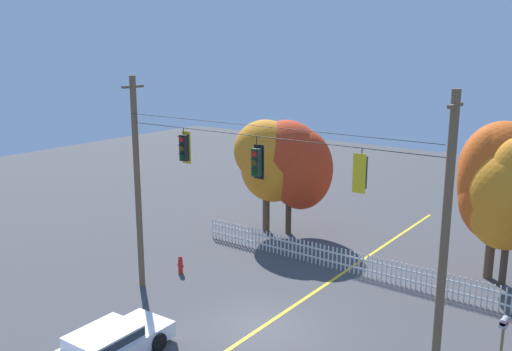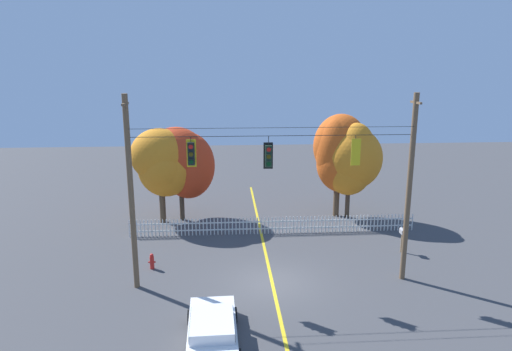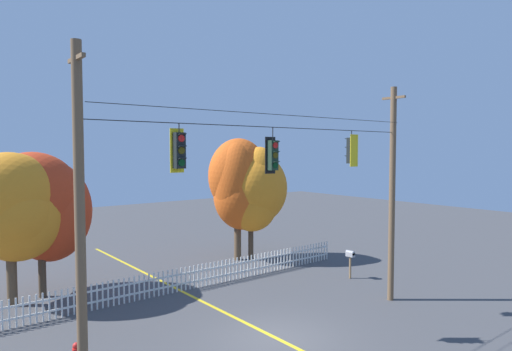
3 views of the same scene
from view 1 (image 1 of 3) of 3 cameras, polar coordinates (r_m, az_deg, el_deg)
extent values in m
plane|color=#424244|center=(21.49, 0.55, -15.30)|extent=(80.00, 80.00, 0.00)
cube|color=gold|center=(21.49, 0.55, -15.29)|extent=(0.16, 36.00, 0.01)
cylinder|color=brown|center=(24.00, -12.03, -0.93)|extent=(0.26, 0.26, 9.09)
cylinder|color=brown|center=(16.99, 18.67, -7.09)|extent=(0.26, 0.26, 9.09)
cube|color=brown|center=(23.38, -12.50, 8.86)|extent=(0.10, 1.10, 0.10)
cube|color=brown|center=(16.11, 19.72, 6.76)|extent=(0.10, 1.10, 0.10)
cylinder|color=black|center=(19.18, 0.60, 3.98)|extent=(12.73, 0.02, 0.02)
cylinder|color=black|center=(18.92, 0.15, 5.08)|extent=(12.73, 0.02, 0.02)
cylinder|color=black|center=(21.55, -7.41, 4.50)|extent=(0.03, 0.03, 0.26)
cube|color=yellow|center=(21.74, -7.13, 2.88)|extent=(0.43, 0.02, 1.26)
cube|color=black|center=(21.65, -7.37, 2.83)|extent=(0.30, 0.24, 1.02)
cylinder|color=red|center=(21.50, -7.64, 3.67)|extent=(0.20, 0.03, 0.20)
cube|color=black|center=(21.45, -7.73, 3.95)|extent=(0.22, 0.12, 0.06)
cylinder|color=#463B09|center=(21.55, -7.61, 2.78)|extent=(0.20, 0.03, 0.20)
cube|color=black|center=(21.50, -7.71, 3.06)|extent=(0.22, 0.12, 0.06)
cylinder|color=#073513|center=(21.62, -7.59, 1.89)|extent=(0.20, 0.03, 0.20)
cube|color=black|center=(21.56, -7.68, 2.18)|extent=(0.22, 0.12, 0.06)
cylinder|color=black|center=(19.34, 0.07, 3.41)|extent=(0.03, 0.03, 0.43)
cube|color=black|center=(19.57, 0.30, 1.41)|extent=(0.43, 0.02, 1.23)
cube|color=#1E3323|center=(19.47, 0.07, 1.35)|extent=(0.30, 0.24, 0.99)
cylinder|color=red|center=(19.30, -0.17, 2.24)|extent=(0.20, 0.03, 0.20)
cube|color=#1E3323|center=(19.24, -0.25, 2.56)|extent=(0.22, 0.12, 0.06)
cylinder|color=#463B09|center=(19.36, -0.17, 1.28)|extent=(0.20, 0.03, 0.20)
cube|color=#1E3323|center=(19.30, -0.25, 1.59)|extent=(0.22, 0.12, 0.06)
cylinder|color=#073513|center=(19.43, -0.17, 0.33)|extent=(0.20, 0.03, 0.20)
cube|color=#1E3323|center=(19.37, -0.25, 0.64)|extent=(0.22, 0.12, 0.06)
cylinder|color=black|center=(17.29, 10.79, 2.33)|extent=(0.03, 0.03, 0.27)
cube|color=yellow|center=(17.30, 10.51, 0.21)|extent=(0.43, 0.02, 1.23)
cube|color=black|center=(17.42, 10.70, 0.28)|extent=(0.30, 0.24, 0.99)
cylinder|color=red|center=(17.47, 10.94, 1.42)|extent=(0.20, 0.03, 0.20)
cube|color=black|center=(17.49, 11.02, 1.81)|extent=(0.22, 0.12, 0.06)
cylinder|color=#463B09|center=(17.54, 10.89, 0.36)|extent=(0.20, 0.03, 0.20)
cube|color=black|center=(17.55, 10.97, 0.75)|extent=(0.22, 0.12, 0.06)
cylinder|color=#073513|center=(17.61, 10.85, -0.69)|extent=(0.20, 0.03, 0.20)
cube|color=black|center=(17.62, 10.93, -0.30)|extent=(0.22, 0.12, 0.06)
cube|color=silver|center=(30.76, -4.44, -5.38)|extent=(0.06, 0.04, 1.08)
cube|color=silver|center=(30.62, -4.12, -5.46)|extent=(0.06, 0.04, 1.08)
cube|color=silver|center=(30.48, -3.80, -5.54)|extent=(0.06, 0.04, 1.08)
cube|color=silver|center=(30.34, -3.47, -5.62)|extent=(0.06, 0.04, 1.08)
cube|color=silver|center=(30.20, -3.14, -5.71)|extent=(0.06, 0.04, 1.08)
cube|color=silver|center=(30.06, -2.81, -5.79)|extent=(0.06, 0.04, 1.08)
cube|color=silver|center=(29.93, -2.47, -5.87)|extent=(0.06, 0.04, 1.08)
cube|color=silver|center=(29.79, -2.13, -5.96)|extent=(0.06, 0.04, 1.08)
cube|color=silver|center=(29.66, -1.79, -6.04)|extent=(0.06, 0.04, 1.08)
cube|color=silver|center=(29.53, -1.45, -6.13)|extent=(0.06, 0.04, 1.08)
cube|color=silver|center=(29.40, -1.10, -6.21)|extent=(0.06, 0.04, 1.08)
cube|color=silver|center=(29.27, -0.75, -6.30)|extent=(0.06, 0.04, 1.08)
cube|color=silver|center=(29.14, -0.39, -6.39)|extent=(0.06, 0.04, 1.08)
cube|color=silver|center=(29.01, -0.03, -6.47)|extent=(0.06, 0.04, 1.08)
cube|color=silver|center=(28.89, 0.33, -6.56)|extent=(0.06, 0.04, 1.08)
cube|color=silver|center=(28.76, 0.70, -6.65)|extent=(0.06, 0.04, 1.08)
cube|color=silver|center=(28.64, 1.06, -6.74)|extent=(0.06, 0.04, 1.08)
cube|color=silver|center=(28.52, 1.44, -6.83)|extent=(0.06, 0.04, 1.08)
cube|color=silver|center=(28.40, 1.81, -6.92)|extent=(0.06, 0.04, 1.08)
cube|color=silver|center=(28.28, 2.19, -7.01)|extent=(0.06, 0.04, 1.08)
cube|color=silver|center=(28.16, 2.57, -7.10)|extent=(0.06, 0.04, 1.08)
cube|color=silver|center=(28.04, 2.96, -7.19)|extent=(0.06, 0.04, 1.08)
cube|color=silver|center=(27.92, 3.35, -7.28)|extent=(0.06, 0.04, 1.08)
cube|color=silver|center=(27.81, 3.74, -7.37)|extent=(0.06, 0.04, 1.08)
cube|color=silver|center=(27.70, 4.13, -7.47)|extent=(0.06, 0.04, 1.08)
cube|color=silver|center=(27.58, 4.53, -7.56)|extent=(0.06, 0.04, 1.08)
cube|color=silver|center=(27.47, 4.93, -7.65)|extent=(0.06, 0.04, 1.08)
cube|color=silver|center=(27.36, 5.34, -7.75)|extent=(0.06, 0.04, 1.08)
cube|color=silver|center=(27.26, 5.75, -7.84)|extent=(0.06, 0.04, 1.08)
cube|color=silver|center=(27.15, 6.16, -7.93)|extent=(0.06, 0.04, 1.08)
cube|color=silver|center=(27.05, 6.58, -8.03)|extent=(0.06, 0.04, 1.08)
cube|color=silver|center=(26.94, 6.99, -8.12)|extent=(0.06, 0.04, 1.08)
cube|color=silver|center=(26.84, 7.42, -8.22)|extent=(0.06, 0.04, 1.08)
cube|color=silver|center=(26.74, 7.84, -8.31)|extent=(0.06, 0.04, 1.08)
cube|color=silver|center=(26.64, 8.27, -8.41)|extent=(0.06, 0.04, 1.08)
cube|color=silver|center=(26.55, 8.71, -8.51)|extent=(0.06, 0.04, 1.08)
cube|color=silver|center=(26.45, 9.14, -8.60)|extent=(0.06, 0.04, 1.08)
cube|color=silver|center=(26.36, 9.58, -8.70)|extent=(0.06, 0.04, 1.08)
cube|color=silver|center=(26.26, 10.02, -8.80)|extent=(0.06, 0.04, 1.08)
cube|color=silver|center=(26.17, 10.47, -8.89)|extent=(0.06, 0.04, 1.08)
cube|color=silver|center=(26.08, 10.92, -8.99)|extent=(0.06, 0.04, 1.08)
cube|color=silver|center=(26.00, 11.37, -9.09)|extent=(0.06, 0.04, 1.08)
cube|color=silver|center=(25.91, 11.83, -9.18)|extent=(0.06, 0.04, 1.08)
cube|color=silver|center=(25.83, 12.29, -9.28)|extent=(0.06, 0.04, 1.08)
cube|color=silver|center=(25.74, 12.75, -9.38)|extent=(0.06, 0.04, 1.08)
cube|color=silver|center=(25.66, 13.21, -9.47)|extent=(0.06, 0.04, 1.08)
cube|color=silver|center=(25.59, 13.68, -9.57)|extent=(0.06, 0.04, 1.08)
cube|color=silver|center=(25.51, 14.16, -9.67)|extent=(0.06, 0.04, 1.08)
cube|color=silver|center=(25.43, 14.63, -9.77)|extent=(0.06, 0.04, 1.08)
cube|color=silver|center=(25.36, 15.11, -9.86)|extent=(0.06, 0.04, 1.08)
cube|color=silver|center=(25.29, 15.59, -9.96)|extent=(0.06, 0.04, 1.08)
cube|color=silver|center=(25.22, 16.07, -10.06)|extent=(0.06, 0.04, 1.08)
cube|color=silver|center=(25.15, 16.56, -10.15)|extent=(0.06, 0.04, 1.08)
cube|color=silver|center=(25.08, 17.05, -10.25)|extent=(0.06, 0.04, 1.08)
cube|color=silver|center=(25.02, 17.54, -10.34)|extent=(0.06, 0.04, 1.08)
cube|color=silver|center=(24.96, 18.04, -10.44)|extent=(0.06, 0.04, 1.08)
cube|color=silver|center=(24.90, 18.54, -10.54)|extent=(0.06, 0.04, 1.08)
cube|color=silver|center=(24.84, 19.04, -10.63)|extent=(0.06, 0.04, 1.08)
cube|color=silver|center=(24.78, 19.54, -10.73)|extent=(0.06, 0.04, 1.08)
cube|color=silver|center=(24.72, 20.05, -10.82)|extent=(0.06, 0.04, 1.08)
cube|color=silver|center=(24.67, 20.56, -10.91)|extent=(0.06, 0.04, 1.08)
cube|color=silver|center=(24.62, 21.07, -11.01)|extent=(0.06, 0.04, 1.08)
cube|color=silver|center=(24.57, 21.58, -11.10)|extent=(0.06, 0.04, 1.08)
cube|color=silver|center=(24.52, 22.10, -11.19)|extent=(0.06, 0.04, 1.08)
cube|color=silver|center=(24.48, 22.62, -11.29)|extent=(0.06, 0.04, 1.08)
cube|color=silver|center=(24.44, 23.14, -11.38)|extent=(0.06, 0.04, 1.08)
cube|color=silver|center=(24.39, 23.66, -11.47)|extent=(0.06, 0.04, 1.08)
cube|color=silver|center=(24.36, 24.19, -11.56)|extent=(0.06, 0.04, 1.08)
cube|color=silver|center=(24.32, 24.71, -11.65)|extent=(0.06, 0.04, 1.08)
cube|color=silver|center=(26.23, 10.70, -9.36)|extent=(17.82, 0.03, 0.08)
cube|color=silver|center=(26.07, 10.75, -8.43)|extent=(17.82, 0.03, 0.08)
cylinder|color=brown|center=(31.51, 1.05, -3.37)|extent=(0.40, 0.40, 2.69)
ellipsoid|color=orange|center=(30.83, 1.68, 0.82)|extent=(3.69, 3.15, 3.83)
ellipsoid|color=orange|center=(30.49, 1.04, 0.99)|extent=(2.71, 2.65, 2.91)
ellipsoid|color=orange|center=(30.79, 1.06, 2.48)|extent=(3.83, 3.20, 3.51)
cylinder|color=#473828|center=(31.19, 3.34, -3.87)|extent=(0.32, 0.32, 2.37)
ellipsoid|color=red|center=(30.65, 4.59, 0.68)|extent=(3.58, 3.44, 4.52)
ellipsoid|color=red|center=(31.03, 3.63, 1.01)|extent=(3.04, 2.51, 3.41)
ellipsoid|color=red|center=(30.68, 3.15, 2.14)|extent=(3.99, 3.41, 3.83)
cylinder|color=brown|center=(27.28, 22.82, -6.99)|extent=(0.41, 0.41, 2.71)
ellipsoid|color=#DB5619|center=(26.34, 23.74, -2.12)|extent=(3.54, 3.29, 4.08)
ellipsoid|color=#DB5619|center=(26.23, 22.80, -0.42)|extent=(2.72, 2.62, 4.73)
ellipsoid|color=#DB5619|center=(26.40, 23.87, 0.39)|extent=(3.72, 3.20, 4.39)
cylinder|color=#473828|center=(26.83, 24.07, -7.65)|extent=(0.31, 0.31, 2.52)
ellipsoid|color=orange|center=(25.95, 24.13, -3.36)|extent=(3.07, 2.79, 3.36)
cube|color=white|center=(19.91, -14.89, -16.73)|extent=(1.93, 4.62, 0.55)
cube|color=white|center=(19.60, -15.32, -15.65)|extent=(1.65, 2.24, 0.42)
cube|color=#232D38|center=(19.60, -15.32, -15.65)|extent=(1.69, 2.15, 0.27)
cylinder|color=black|center=(21.39, -13.51, -14.86)|extent=(0.20, 0.64, 0.64)
cylinder|color=black|center=(20.20, -9.94, -16.44)|extent=(0.20, 0.64, 0.64)
cube|color=white|center=(21.52, -11.06, -13.87)|extent=(0.20, 0.05, 0.10)
cube|color=white|center=(20.88, -9.09, -14.67)|extent=(0.20, 0.05, 0.10)
cylinder|color=red|center=(26.28, -7.73, -9.18)|extent=(0.22, 0.22, 0.67)
sphere|color=red|center=(26.14, -7.76, -8.37)|extent=(0.20, 0.20, 0.20)
cylinder|color=red|center=(26.37, -7.97, -9.04)|extent=(0.08, 0.08, 0.08)
cylinder|color=red|center=(26.17, -7.49, -9.20)|extent=(0.08, 0.08, 0.08)
cube|color=brown|center=(21.17, 23.87, -15.27)|extent=(0.08, 0.08, 1.10)
cube|color=#99999E|center=(20.88, 24.03, -13.67)|extent=(0.22, 0.44, 0.20)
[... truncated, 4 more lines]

